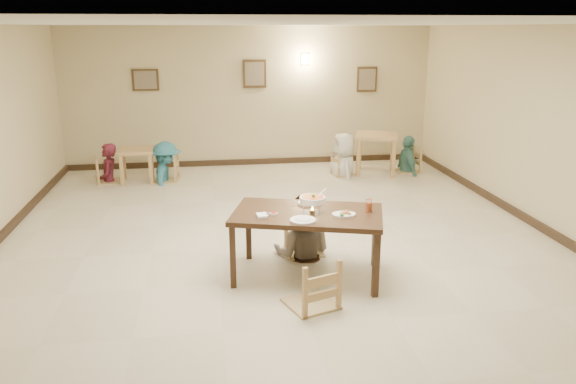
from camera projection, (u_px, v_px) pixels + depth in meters
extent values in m
plane|color=beige|center=(281.00, 246.00, 7.89)|extent=(10.00, 10.00, 0.00)
plane|color=white|center=(280.00, 24.00, 7.05)|extent=(10.00, 10.00, 0.00)
plane|color=beige|center=(250.00, 97.00, 12.22)|extent=(10.00, 0.00, 10.00)
plane|color=beige|center=(418.00, 339.00, 2.72)|extent=(10.00, 0.00, 10.00)
plane|color=beige|center=(557.00, 133.00, 8.03)|extent=(0.00, 10.00, 10.00)
cube|color=#312317|center=(252.00, 162.00, 12.59)|extent=(8.00, 0.06, 0.12)
cube|color=#312317|center=(543.00, 228.00, 8.43)|extent=(0.06, 10.00, 0.12)
cube|color=#3D2C18|center=(145.00, 80.00, 11.76)|extent=(0.55, 0.03, 0.45)
cube|color=gray|center=(145.00, 80.00, 11.74)|extent=(0.45, 0.01, 0.37)
cube|color=#3D2C18|center=(255.00, 74.00, 12.05)|extent=(0.50, 0.03, 0.60)
cube|color=gray|center=(255.00, 74.00, 12.04)|extent=(0.41, 0.01, 0.49)
cube|color=#3D2C18|center=(367.00, 79.00, 12.44)|extent=(0.45, 0.03, 0.55)
cube|color=gray|center=(367.00, 79.00, 12.43)|extent=(0.37, 0.01, 0.45)
cube|color=#FFD88C|center=(305.00, 59.00, 12.12)|extent=(0.16, 0.05, 0.22)
cube|color=#3D2516|center=(308.00, 215.00, 6.72)|extent=(1.98, 1.46, 0.06)
cube|color=#3D2516|center=(233.00, 257.00, 6.53)|extent=(0.07, 0.07, 0.77)
cube|color=#3D2516|center=(376.00, 265.00, 6.31)|extent=(0.07, 0.07, 0.77)
cube|color=#3D2516|center=(248.00, 231.00, 7.36)|extent=(0.07, 0.07, 0.77)
cube|color=#3D2516|center=(375.00, 238.00, 7.14)|extent=(0.07, 0.07, 0.77)
cube|color=tan|center=(304.00, 221.00, 7.52)|extent=(0.47, 0.47, 0.05)
cube|color=tan|center=(311.00, 263.00, 6.07)|extent=(0.51, 0.51, 0.06)
imported|color=gray|center=(303.00, 195.00, 7.35)|extent=(0.98, 0.86, 1.69)
torus|color=silver|center=(312.00, 202.00, 6.66)|extent=(0.24, 0.24, 0.01)
cylinder|color=silver|center=(312.00, 211.00, 6.69)|extent=(0.06, 0.06, 0.04)
cone|color=#FFA526|center=(312.00, 207.00, 6.68)|extent=(0.04, 0.04, 0.05)
cylinder|color=white|center=(312.00, 200.00, 6.65)|extent=(0.31, 0.31, 0.07)
cylinder|color=#A83D0F|center=(313.00, 197.00, 6.64)|extent=(0.27, 0.27, 0.02)
sphere|color=#2D7223|center=(313.00, 196.00, 6.63)|extent=(0.04, 0.04, 0.04)
cylinder|color=silver|center=(321.00, 193.00, 6.71)|extent=(0.14, 0.09, 0.10)
cylinder|color=silver|center=(319.00, 206.00, 6.74)|extent=(0.01, 0.01, 0.14)
cylinder|color=silver|center=(304.00, 206.00, 6.72)|extent=(0.01, 0.01, 0.14)
cylinder|color=silver|center=(314.00, 210.00, 6.57)|extent=(0.01, 0.01, 0.14)
cylinder|color=white|center=(310.00, 203.00, 7.03)|extent=(0.32, 0.32, 0.02)
ellipsoid|color=white|center=(310.00, 202.00, 7.03)|extent=(0.21, 0.18, 0.07)
cylinder|color=white|center=(303.00, 220.00, 6.40)|extent=(0.30, 0.30, 0.02)
ellipsoid|color=white|center=(303.00, 220.00, 6.39)|extent=(0.19, 0.16, 0.07)
cylinder|color=white|center=(344.00, 215.00, 6.59)|extent=(0.28, 0.28, 0.02)
sphere|color=#2D7223|center=(342.00, 215.00, 6.50)|extent=(0.05, 0.05, 0.05)
cylinder|color=white|center=(274.00, 214.00, 6.63)|extent=(0.10, 0.10, 0.02)
cylinder|color=#AA0A17|center=(274.00, 213.00, 6.63)|extent=(0.07, 0.07, 0.01)
cube|color=white|center=(262.00, 216.00, 6.55)|extent=(0.13, 0.17, 0.03)
cube|color=silver|center=(265.00, 214.00, 6.63)|extent=(0.02, 0.17, 0.01)
cube|color=silver|center=(268.00, 213.00, 6.63)|extent=(0.02, 0.17, 0.01)
cylinder|color=white|center=(369.00, 206.00, 6.69)|extent=(0.08, 0.08, 0.16)
cylinder|color=#E0530C|center=(369.00, 207.00, 6.70)|extent=(0.07, 0.07, 0.12)
cube|color=tan|center=(136.00, 150.00, 11.03)|extent=(0.70, 0.70, 0.06)
cube|color=tan|center=(122.00, 171.00, 10.81)|extent=(0.07, 0.07, 0.60)
cube|color=tan|center=(151.00, 169.00, 10.92)|extent=(0.07, 0.07, 0.60)
cube|color=tan|center=(124.00, 164.00, 11.32)|extent=(0.07, 0.07, 0.60)
cube|color=tan|center=(152.00, 163.00, 11.43)|extent=(0.07, 0.07, 0.60)
cube|color=tan|center=(377.00, 136.00, 11.64)|extent=(1.04, 1.04, 0.06)
cube|color=tan|center=(358.00, 158.00, 11.48)|extent=(0.07, 0.07, 0.77)
cube|color=tan|center=(393.00, 159.00, 11.37)|extent=(0.07, 0.07, 0.77)
cube|color=tan|center=(359.00, 151.00, 12.15)|extent=(0.07, 0.07, 0.77)
cube|color=tan|center=(393.00, 152.00, 12.04)|extent=(0.07, 0.07, 0.77)
cube|color=tan|center=(108.00, 160.00, 11.04)|extent=(0.46, 0.46, 0.05)
cube|color=tan|center=(165.00, 159.00, 11.11)|extent=(0.46, 0.46, 0.05)
cube|color=tan|center=(344.00, 156.00, 11.60)|extent=(0.42, 0.42, 0.05)
cube|color=tan|center=(408.00, 151.00, 11.85)|extent=(0.46, 0.46, 0.05)
imported|color=#581A2B|center=(106.00, 144.00, 10.95)|extent=(0.40, 0.59, 1.55)
imported|color=teal|center=(164.00, 142.00, 11.02)|extent=(0.64, 1.06, 1.60)
imported|color=silver|center=(344.00, 133.00, 11.46)|extent=(0.61, 0.89, 1.76)
imported|color=#54968A|center=(409.00, 136.00, 11.76)|extent=(0.41, 0.92, 1.55)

